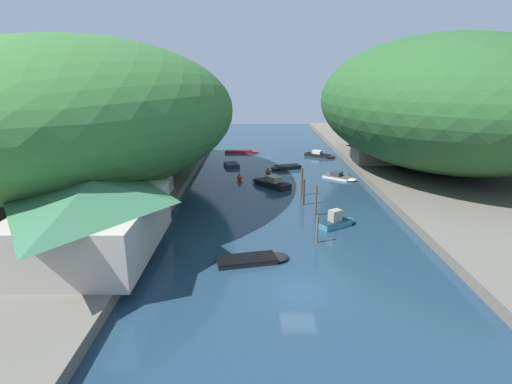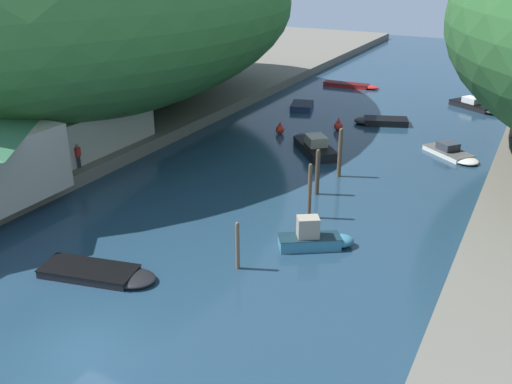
{
  "view_description": "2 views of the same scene",
  "coord_description": "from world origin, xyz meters",
  "px_view_note": "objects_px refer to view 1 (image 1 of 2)",
  "views": [
    {
      "loc": [
        -2.98,
        -24.54,
        14.59
      ],
      "look_at": [
        -2.82,
        19.17,
        1.5
      ],
      "focal_mm": 28.0,
      "sensor_mm": 36.0,
      "label": 1
    },
    {
      "loc": [
        14.76,
        -13.31,
        14.92
      ],
      "look_at": [
        -0.61,
        16.29,
        0.6
      ],
      "focal_mm": 40.0,
      "sensor_mm": 36.0,
      "label": 2
    }
  ],
  "objects_px": {
    "boathouse_shed": "(136,182)",
    "boat_mid_channel": "(229,164)",
    "boat_cabin_cruiser": "(339,177)",
    "right_bank_cottage": "(372,149)",
    "boat_near_quay": "(337,221)",
    "boat_white_cruiser": "(268,182)",
    "channel_buoy_far": "(238,177)",
    "boat_yellow_tender": "(283,167)",
    "person_by_boathouse": "(155,204)",
    "boat_small_dinghy": "(319,155)",
    "channel_buoy_near": "(267,172)",
    "person_on_quay": "(137,208)",
    "boat_open_rowboat": "(254,259)",
    "boat_far_upstream": "(241,152)",
    "waterfront_building": "(92,216)"
  },
  "relations": [
    {
      "from": "boat_far_upstream",
      "to": "boat_near_quay",
      "type": "height_order",
      "value": "boat_near_quay"
    },
    {
      "from": "channel_buoy_far",
      "to": "person_by_boathouse",
      "type": "height_order",
      "value": "person_by_boathouse"
    },
    {
      "from": "channel_buoy_near",
      "to": "person_on_quay",
      "type": "bearing_deg",
      "value": -122.47
    },
    {
      "from": "boat_white_cruiser",
      "to": "boat_near_quay",
      "type": "bearing_deg",
      "value": -108.17
    },
    {
      "from": "boat_yellow_tender",
      "to": "boat_mid_channel",
      "type": "xyz_separation_m",
      "value": [
        -8.58,
        2.21,
        -0.01
      ]
    },
    {
      "from": "boat_yellow_tender",
      "to": "boat_near_quay",
      "type": "bearing_deg",
      "value": 167.98
    },
    {
      "from": "boat_cabin_cruiser",
      "to": "channel_buoy_near",
      "type": "bearing_deg",
      "value": -65.04
    },
    {
      "from": "right_bank_cottage",
      "to": "person_by_boathouse",
      "type": "height_order",
      "value": "right_bank_cottage"
    },
    {
      "from": "channel_buoy_near",
      "to": "person_by_boathouse",
      "type": "bearing_deg",
      "value": -121.23
    },
    {
      "from": "boat_white_cruiser",
      "to": "person_by_boathouse",
      "type": "xyz_separation_m",
      "value": [
        -11.86,
        -13.37,
        1.46
      ]
    },
    {
      "from": "right_bank_cottage",
      "to": "boat_near_quay",
      "type": "distance_m",
      "value": 27.63
    },
    {
      "from": "channel_buoy_far",
      "to": "person_on_quay",
      "type": "distance_m",
      "value": 19.86
    },
    {
      "from": "boat_open_rowboat",
      "to": "waterfront_building",
      "type": "bearing_deg",
      "value": -102.62
    },
    {
      "from": "boat_near_quay",
      "to": "person_by_boathouse",
      "type": "xyz_separation_m",
      "value": [
        -18.13,
        1.44,
        1.39
      ]
    },
    {
      "from": "boat_near_quay",
      "to": "boat_mid_channel",
      "type": "xyz_separation_m",
      "value": [
        -12.21,
        26.72,
        -0.26
      ]
    },
    {
      "from": "boat_small_dinghy",
      "to": "channel_buoy_near",
      "type": "relative_size",
      "value": 4.89
    },
    {
      "from": "boat_far_upstream",
      "to": "boat_near_quay",
      "type": "xyz_separation_m",
      "value": [
        10.62,
        -37.78,
        0.32
      ]
    },
    {
      "from": "boat_small_dinghy",
      "to": "person_by_boathouse",
      "type": "height_order",
      "value": "person_by_boathouse"
    },
    {
      "from": "boat_open_rowboat",
      "to": "boat_cabin_cruiser",
      "type": "relative_size",
      "value": 1.24
    },
    {
      "from": "boat_near_quay",
      "to": "channel_buoy_far",
      "type": "relative_size",
      "value": 3.57
    },
    {
      "from": "channel_buoy_near",
      "to": "person_by_boathouse",
      "type": "height_order",
      "value": "person_by_boathouse"
    },
    {
      "from": "boat_near_quay",
      "to": "boat_mid_channel",
      "type": "distance_m",
      "value": 29.38
    },
    {
      "from": "boat_open_rowboat",
      "to": "boat_small_dinghy",
      "type": "relative_size",
      "value": 1.08
    },
    {
      "from": "boathouse_shed",
      "to": "right_bank_cottage",
      "type": "distance_m",
      "value": 37.41
    },
    {
      "from": "boat_cabin_cruiser",
      "to": "right_bank_cottage",
      "type": "bearing_deg",
      "value": 175.85
    },
    {
      "from": "boat_white_cruiser",
      "to": "boat_mid_channel",
      "type": "bearing_deg",
      "value": 75.36
    },
    {
      "from": "boat_far_upstream",
      "to": "person_by_boathouse",
      "type": "distance_m",
      "value": 37.15
    },
    {
      "from": "boat_open_rowboat",
      "to": "boat_near_quay",
      "type": "xyz_separation_m",
      "value": [
        8.19,
        7.67,
        0.33
      ]
    },
    {
      "from": "boat_near_quay",
      "to": "person_on_quay",
      "type": "height_order",
      "value": "person_on_quay"
    },
    {
      "from": "boat_cabin_cruiser",
      "to": "boat_mid_channel",
      "type": "bearing_deg",
      "value": -78.47
    },
    {
      "from": "person_by_boathouse",
      "to": "boat_cabin_cruiser",
      "type": "bearing_deg",
      "value": -55.42
    },
    {
      "from": "boat_yellow_tender",
      "to": "channel_buoy_far",
      "type": "distance_m",
      "value": 9.7
    },
    {
      "from": "person_by_boathouse",
      "to": "boathouse_shed",
      "type": "bearing_deg",
      "value": 34.41
    },
    {
      "from": "boat_white_cruiser",
      "to": "channel_buoy_far",
      "type": "distance_m",
      "value": 5.03
    },
    {
      "from": "boathouse_shed",
      "to": "boat_yellow_tender",
      "type": "relative_size",
      "value": 2.05
    },
    {
      "from": "right_bank_cottage",
      "to": "boat_cabin_cruiser",
      "type": "bearing_deg",
      "value": -132.87
    },
    {
      "from": "boat_open_rowboat",
      "to": "boat_cabin_cruiser",
      "type": "distance_m",
      "value": 28.78
    },
    {
      "from": "boat_mid_channel",
      "to": "channel_buoy_near",
      "type": "bearing_deg",
      "value": -60.45
    },
    {
      "from": "boat_cabin_cruiser",
      "to": "boat_mid_channel",
      "type": "relative_size",
      "value": 1.16
    },
    {
      "from": "boat_mid_channel",
      "to": "boat_small_dinghy",
      "type": "bearing_deg",
      "value": 8.89
    },
    {
      "from": "boat_near_quay",
      "to": "right_bank_cottage",
      "type": "bearing_deg",
      "value": 124.81
    },
    {
      "from": "channel_buoy_near",
      "to": "channel_buoy_far",
      "type": "height_order",
      "value": "channel_buoy_near"
    },
    {
      "from": "channel_buoy_near",
      "to": "right_bank_cottage",
      "type": "bearing_deg",
      "value": 15.09
    },
    {
      "from": "boat_cabin_cruiser",
      "to": "boat_small_dinghy",
      "type": "distance_m",
      "value": 15.61
    },
    {
      "from": "channel_buoy_far",
      "to": "channel_buoy_near",
      "type": "bearing_deg",
      "value": 38.76
    },
    {
      "from": "channel_buoy_far",
      "to": "boat_small_dinghy",
      "type": "bearing_deg",
      "value": 49.53
    },
    {
      "from": "boat_near_quay",
      "to": "boat_yellow_tender",
      "type": "bearing_deg",
      "value": 155.53
    },
    {
      "from": "boat_near_quay",
      "to": "person_by_boathouse",
      "type": "height_order",
      "value": "person_by_boathouse"
    },
    {
      "from": "boat_yellow_tender",
      "to": "person_on_quay",
      "type": "xyz_separation_m",
      "value": [
        -15.97,
        -24.46,
        1.64
      ]
    },
    {
      "from": "boathouse_shed",
      "to": "boat_mid_channel",
      "type": "distance_m",
      "value": 23.43
    }
  ]
}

